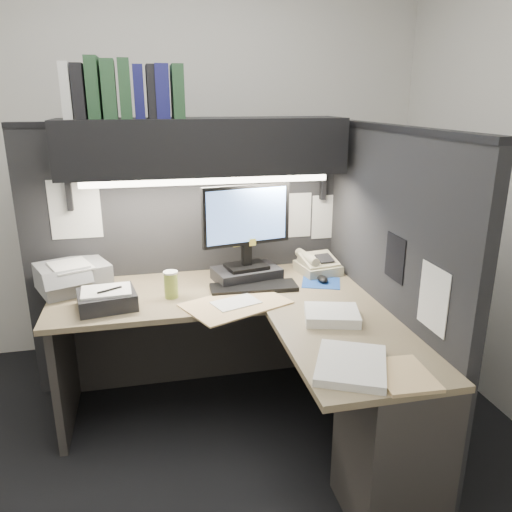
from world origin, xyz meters
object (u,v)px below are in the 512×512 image
Objects in this scene: overhead_shelf at (204,146)px; monitor at (247,243)px; keyboard at (254,287)px; desk at (291,381)px; coffee_cup at (171,285)px; notebook_stack at (107,300)px; printer at (73,276)px; telephone at (318,265)px.

overhead_shelf is 2.75× the size of monitor.
overhead_shelf is 3.21× the size of keyboard.
coffee_cup is at bearing 136.85° from desk.
notebook_stack reaches higher than keyboard.
coffee_cup is 0.58m from printer.
printer is 1.27× the size of notebook_stack.
desk is at bearing -94.43° from monitor.
overhead_shelf is 0.99m from telephone.
keyboard is 1.72× the size of notebook_stack.
telephone is 0.85× the size of notebook_stack.
desk is at bearing -68.21° from overhead_shelf.
desk is at bearing -58.16° from printer.
printer is at bearing 121.93° from notebook_stack.
coffee_cup is at bearing -131.62° from overhead_shelf.
overhead_shelf is 5.51× the size of notebook_stack.
printer reaches higher than coffee_cup.
coffee_cup is (-0.90, -0.21, 0.02)m from telephone.
desk is 7.15× the size of telephone.
monitor is at bearing 17.34° from notebook_stack.
printer is 0.38m from notebook_stack.
keyboard is 0.79m from notebook_stack.
keyboard is 0.48m from telephone.
coffee_cup reaches higher than desk.
overhead_shelf is 6.52× the size of telephone.
monitor is 0.51m from coffee_cup.
monitor is at bearing 21.41° from coffee_cup.
notebook_stack is (-0.78, -0.24, -0.18)m from monitor.
notebook_stack is at bearing -173.97° from monitor.
notebook_stack is at bearing -176.19° from telephone.
monitor is 4.12× the size of coffee_cup.
overhead_shelf reaches higher than telephone.
overhead_shelf reaches higher than notebook_stack.
overhead_shelf is 0.59m from monitor.
desk is at bearing -26.59° from notebook_stack.
coffee_cup is 0.34m from notebook_stack.
notebook_stack is at bearing -80.91° from printer.
telephone is (0.44, 0.19, 0.03)m from keyboard.
monitor is 0.99m from printer.
coffee_cup reaches higher than keyboard.
overhead_shelf is 11.34× the size of coffee_cup.
monitor reaches higher than printer.
overhead_shelf is at bearing 136.01° from keyboard.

